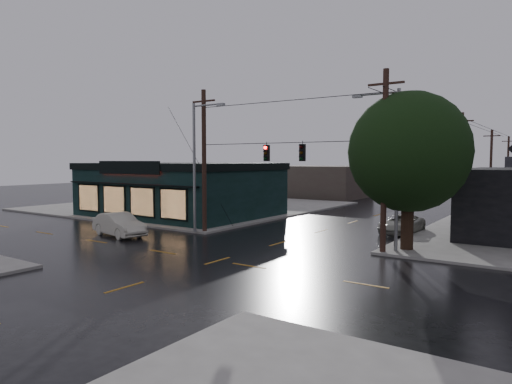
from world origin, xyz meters
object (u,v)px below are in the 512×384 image
Objects in this scene: corner_tree at (409,152)px; utility_pole_nw at (205,233)px; suv_silver at (402,224)px; utility_pole_ne at (383,254)px; sedan_cream at (119,225)px.

utility_pole_nw is (-13.89, -1.47, -5.66)m from corner_tree.
utility_pole_nw is 2.13× the size of suv_silver.
utility_pole_ne is (13.00, 0.00, 0.00)m from utility_pole_nw.
corner_tree is 0.88× the size of utility_pole_nw.
corner_tree is 1.85× the size of sedan_cream.
utility_pole_nw is 1.00× the size of utility_pole_ne.
utility_pole_ne is at bearing -121.15° from corner_tree.
corner_tree reaches higher than suv_silver.
utility_pole_nw and utility_pole_ne have the same top height.
suv_silver is at bearing 33.95° from utility_pole_nw.
corner_tree is at bearing 58.85° from utility_pole_ne.
utility_pole_ne is at bearing -78.42° from suv_silver.
corner_tree reaches higher than utility_pole_nw.
corner_tree is at bearing 6.06° from utility_pole_nw.
utility_pole_ne is at bearing -64.24° from sedan_cream.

